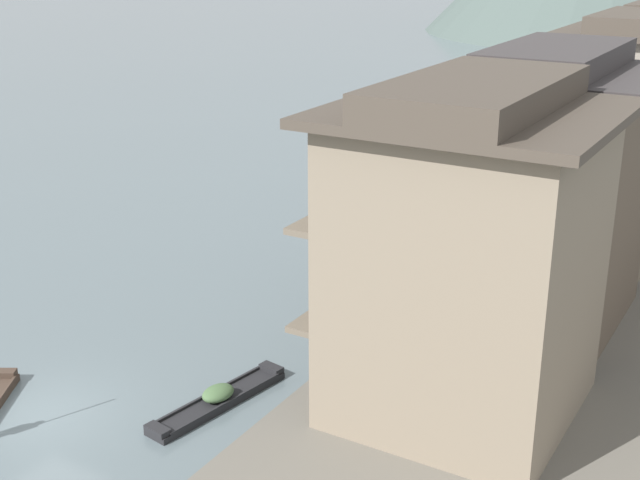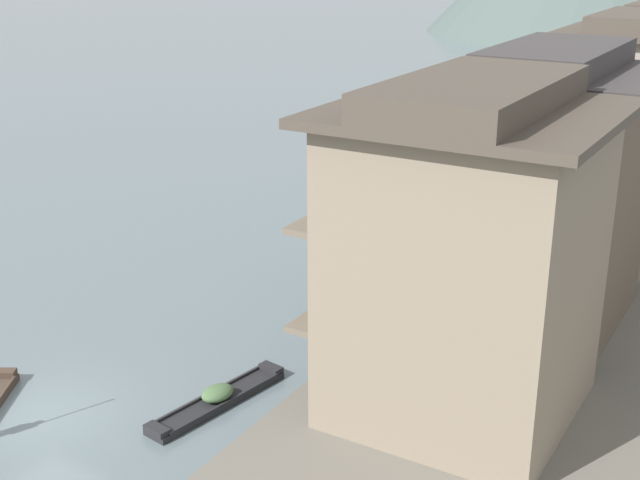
% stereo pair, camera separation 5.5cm
% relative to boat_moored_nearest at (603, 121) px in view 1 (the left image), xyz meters
% --- Properties ---
extents(ground_plane, '(400.00, 400.00, 0.00)m').
position_rel_boat_moored_nearest_xyz_m(ground_plane, '(-4.26, -47.87, -0.18)').
color(ground_plane, slate).
extents(boat_moored_nearest, '(2.20, 5.86, 0.56)m').
position_rel_boat_moored_nearest_xyz_m(boat_moored_nearest, '(0.00, 0.00, 0.00)').
color(boat_moored_nearest, brown).
rests_on(boat_moored_nearest, ground).
extents(boat_moored_second, '(1.89, 5.22, 0.46)m').
position_rel_boat_moored_nearest_xyz_m(boat_moored_second, '(0.12, -15.73, -0.03)').
color(boat_moored_second, '#33281E').
rests_on(boat_moored_second, ground).
extents(boat_moored_third, '(2.23, 5.64, 0.44)m').
position_rel_boat_moored_nearest_xyz_m(boat_moored_third, '(0.61, -34.91, -0.04)').
color(boat_moored_third, brown).
rests_on(boat_moored_third, ground).
extents(boat_moored_far, '(1.59, 4.35, 0.54)m').
position_rel_boat_moored_nearest_xyz_m(boat_moored_far, '(-0.14, -9.15, -0.00)').
color(boat_moored_far, '#33281E').
rests_on(boat_moored_far, ground).
extents(boat_midriver_drifting, '(2.43, 5.00, 0.40)m').
position_rel_boat_moored_nearest_xyz_m(boat_midriver_drifting, '(-3.18, -30.46, -0.05)').
color(boat_midriver_drifting, brown).
rests_on(boat_midriver_drifting, ground).
extents(boat_midriver_upstream, '(3.36, 3.45, 0.70)m').
position_rel_boat_moored_nearest_xyz_m(boat_midriver_upstream, '(-10.91, -2.61, 0.07)').
color(boat_midriver_upstream, '#423328').
rests_on(boat_midriver_upstream, ground).
extents(boat_upstream_distant, '(1.59, 4.90, 0.59)m').
position_rel_boat_moored_nearest_xyz_m(boat_upstream_distant, '(-0.32, -44.85, 0.01)').
color(boat_upstream_distant, '#232326').
rests_on(boat_upstream_distant, ground).
extents(boat_crossing_west, '(1.56, 4.94, 0.41)m').
position_rel_boat_moored_nearest_xyz_m(boat_crossing_west, '(0.07, -23.74, -0.05)').
color(boat_crossing_west, '#423328').
rests_on(boat_crossing_west, ground).
extents(house_waterfront_nearest, '(6.89, 6.90, 8.74)m').
position_rel_boat_moored_nearest_xyz_m(house_waterfront_nearest, '(6.14, -42.73, 5.01)').
color(house_waterfront_nearest, gray).
rests_on(house_waterfront_nearest, riverbank_right).
extents(house_waterfront_second, '(6.63, 6.59, 8.74)m').
position_rel_boat_moored_nearest_xyz_m(house_waterfront_second, '(6.01, -35.70, 5.01)').
color(house_waterfront_second, brown).
rests_on(house_waterfront_second, riverbank_right).
extents(house_waterfront_tall, '(6.42, 5.98, 6.14)m').
position_rel_boat_moored_nearest_xyz_m(house_waterfront_tall, '(5.91, -29.07, 3.72)').
color(house_waterfront_tall, '#7F705B').
rests_on(house_waterfront_tall, riverbank_right).
extents(house_waterfront_narrow, '(6.07, 6.25, 8.74)m').
position_rel_boat_moored_nearest_xyz_m(house_waterfront_narrow, '(5.73, -22.92, 5.02)').
color(house_waterfront_narrow, gray).
rests_on(house_waterfront_narrow, riverbank_right).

